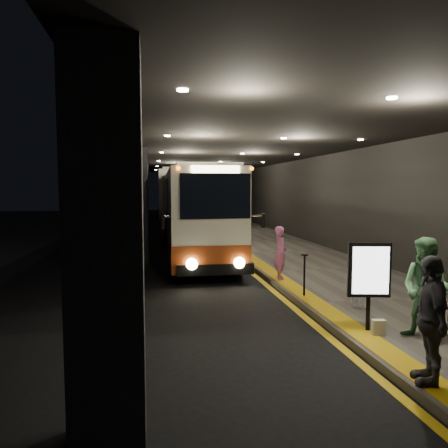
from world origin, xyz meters
TOP-DOWN VIEW (x-y plane):
  - ground at (0.00, 0.00)m, footprint 90.00×90.00m
  - lane_line_white at (-1.80, 5.00)m, footprint 0.12×50.00m
  - kerb_stripe_yellow at (2.35, 5.00)m, footprint 0.18×50.00m
  - sidewalk at (4.75, 5.00)m, footprint 4.50×50.00m
  - tactile_strip at (2.85, 5.00)m, footprint 0.50×50.00m
  - terminal_wall at (7.00, 5.00)m, footprint 0.10×50.00m
  - support_columns at (-1.50, 4.00)m, footprint 0.80×24.80m
  - canopy at (2.50, 5.00)m, footprint 9.00×50.00m
  - coach_main at (0.83, 5.06)m, footprint 2.55×11.37m
  - coach_second at (1.10, 15.33)m, footprint 3.36×12.38m
  - passenger_boarding at (2.80, -0.44)m, footprint 0.45×0.62m
  - passenger_waiting_green at (3.79, -5.99)m, footprint 0.96×1.06m
  - passenger_waiting_grey at (2.80, -7.51)m, footprint 0.85×1.18m
  - bag_polka at (3.67, -3.69)m, footprint 0.31×0.18m
  - bag_plain at (3.12, -5.58)m, footprint 0.25×0.17m
  - info_sign at (3.06, -5.30)m, footprint 0.81×0.26m
  - stanchion_post at (2.80, -2.51)m, footprint 0.05×0.05m

SIDE VIEW (x-z plane):
  - ground at x=0.00m, z-range 0.00..0.00m
  - lane_line_white at x=-1.80m, z-range 0.00..0.01m
  - kerb_stripe_yellow at x=2.35m, z-range 0.00..0.01m
  - sidewalk at x=4.75m, z-range 0.00..0.15m
  - tactile_strip at x=2.85m, z-range 0.15..0.16m
  - bag_plain at x=3.12m, z-range 0.15..0.44m
  - bag_polka at x=3.67m, z-range 0.15..0.50m
  - stanchion_post at x=2.80m, z-range 0.15..1.20m
  - passenger_boarding at x=2.80m, z-range 0.15..1.74m
  - passenger_waiting_grey at x=2.80m, z-range 0.15..1.96m
  - passenger_waiting_green at x=3.79m, z-range 0.15..2.01m
  - info_sign at x=3.06m, z-range 0.44..2.14m
  - coach_main at x=0.83m, z-range -0.07..3.45m
  - coach_second at x=1.10m, z-range -0.08..3.77m
  - support_columns at x=-1.50m, z-range 0.00..4.40m
  - terminal_wall at x=7.00m, z-range 0.00..6.00m
  - canopy at x=2.50m, z-range 4.40..4.80m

